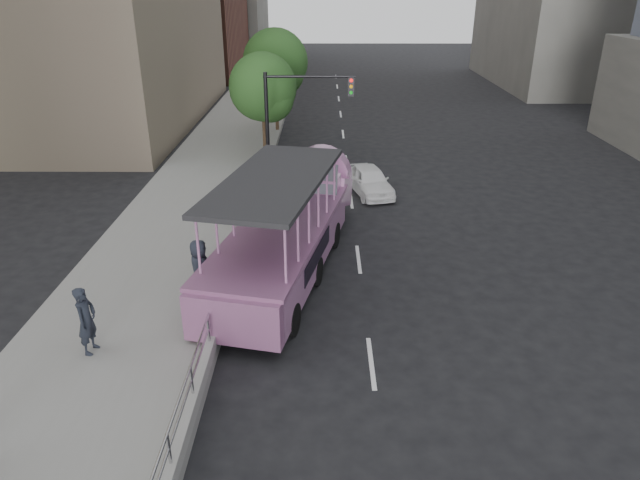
% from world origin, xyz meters
% --- Properties ---
extents(ground, '(160.00, 160.00, 0.00)m').
position_xyz_m(ground, '(0.00, 0.00, 0.00)').
color(ground, black).
extents(sidewalk, '(5.50, 80.00, 0.30)m').
position_xyz_m(sidewalk, '(-5.75, 10.00, 0.15)').
color(sidewalk, gray).
rests_on(sidewalk, ground).
extents(kerb_wall, '(0.24, 30.00, 0.36)m').
position_xyz_m(kerb_wall, '(-3.12, 2.00, 0.48)').
color(kerb_wall, '#ABABA6').
rests_on(kerb_wall, sidewalk).
extents(guardrail, '(0.07, 22.00, 0.71)m').
position_xyz_m(guardrail, '(-3.12, 2.00, 1.14)').
color(guardrail, '#B8B8BD').
rests_on(guardrail, kerb_wall).
extents(duck_boat, '(4.85, 11.20, 3.62)m').
position_xyz_m(duck_boat, '(-1.38, 3.63, 1.34)').
color(duck_boat, black).
rests_on(duck_boat, ground).
extents(car, '(2.38, 4.00, 1.27)m').
position_xyz_m(car, '(1.87, 10.85, 0.64)').
color(car, white).
rests_on(car, ground).
extents(pedestrian_near, '(0.53, 0.72, 1.84)m').
position_xyz_m(pedestrian_near, '(-6.17, -1.94, 1.22)').
color(pedestrian_near, '#212630').
rests_on(pedestrian_near, sidewalk).
extents(pedestrian_far, '(0.75, 0.99, 1.82)m').
position_xyz_m(pedestrian_far, '(-3.89, 0.90, 1.21)').
color(pedestrian_far, '#212630').
rests_on(pedestrian_far, sidewalk).
extents(parking_sign, '(0.13, 0.59, 2.65)m').
position_xyz_m(parking_sign, '(-3.00, 7.15, 1.67)').
color(parking_sign, black).
rests_on(parking_sign, ground).
extents(traffic_signal, '(4.20, 0.32, 5.20)m').
position_xyz_m(traffic_signal, '(-1.70, 12.50, 3.50)').
color(traffic_signal, black).
rests_on(traffic_signal, ground).
extents(street_tree_near, '(3.52, 3.52, 5.72)m').
position_xyz_m(street_tree_near, '(-3.30, 15.93, 3.82)').
color(street_tree_near, '#3E2C1C').
rests_on(street_tree_near, ground).
extents(street_tree_far, '(3.97, 3.97, 6.45)m').
position_xyz_m(street_tree_far, '(-3.10, 21.93, 4.31)').
color(street_tree_far, '#3E2C1C').
rests_on(street_tree_far, ground).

